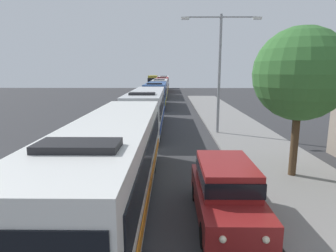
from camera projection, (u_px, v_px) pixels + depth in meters
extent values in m
cube|color=silver|center=(114.00, 159.00, 9.82)|extent=(2.50, 11.86, 2.70)
cube|color=black|center=(151.00, 149.00, 9.74)|extent=(0.04, 10.91, 1.00)
cube|color=black|center=(77.00, 149.00, 9.77)|extent=(0.04, 10.91, 1.00)
cube|color=orange|center=(151.00, 181.00, 9.96)|extent=(0.03, 11.26, 0.36)
cube|color=black|center=(78.00, 146.00, 6.05)|extent=(1.75, 0.90, 0.16)
cylinder|color=black|center=(152.00, 162.00, 13.24)|extent=(0.28, 1.00, 1.00)
cylinder|color=black|center=(105.00, 162.00, 13.26)|extent=(0.28, 1.00, 1.00)
cube|color=silver|center=(147.00, 108.00, 23.10)|extent=(2.50, 12.04, 2.70)
cube|color=black|center=(163.00, 103.00, 23.02)|extent=(0.04, 11.08, 1.00)
cube|color=black|center=(131.00, 103.00, 23.05)|extent=(0.04, 11.08, 1.00)
cube|color=black|center=(138.00, 116.00, 17.12)|extent=(2.30, 0.04, 1.20)
cube|color=navy|center=(163.00, 117.00, 23.24)|extent=(0.03, 11.44, 0.36)
cube|color=black|center=(142.00, 94.00, 19.28)|extent=(1.75, 0.90, 0.16)
cylinder|color=black|center=(159.00, 132.00, 19.66)|extent=(0.28, 1.00, 1.00)
cylinder|color=black|center=(127.00, 132.00, 19.68)|extent=(0.28, 1.00, 1.00)
cylinder|color=black|center=(162.00, 116.00, 26.57)|extent=(0.28, 1.00, 1.00)
cylinder|color=black|center=(138.00, 116.00, 26.59)|extent=(0.28, 1.00, 1.00)
cube|color=#284C8C|center=(156.00, 94.00, 36.69)|extent=(2.50, 10.77, 2.70)
cube|color=black|center=(166.00, 91.00, 36.61)|extent=(0.04, 9.90, 1.00)
cube|color=black|center=(146.00, 91.00, 36.64)|extent=(0.04, 9.90, 1.00)
cube|color=black|center=(153.00, 95.00, 31.33)|extent=(2.30, 0.04, 1.20)
cube|color=gold|center=(166.00, 100.00, 36.83)|extent=(0.03, 10.23, 0.36)
cube|color=black|center=(154.00, 84.00, 33.25)|extent=(1.75, 0.90, 0.16)
cylinder|color=black|center=(164.00, 106.00, 33.64)|extent=(0.28, 1.00, 1.00)
cylinder|color=black|center=(145.00, 106.00, 33.66)|extent=(0.28, 1.00, 1.00)
cylinder|color=black|center=(165.00, 101.00, 39.82)|extent=(0.28, 1.00, 1.00)
cylinder|color=black|center=(149.00, 101.00, 39.84)|extent=(0.28, 1.00, 1.00)
cube|color=silver|center=(160.00, 87.00, 50.09)|extent=(2.50, 11.31, 2.70)
cube|color=black|center=(167.00, 85.00, 50.01)|extent=(0.04, 10.40, 1.00)
cube|color=black|center=(153.00, 85.00, 50.03)|extent=(0.04, 10.40, 1.00)
cube|color=black|center=(159.00, 88.00, 44.46)|extent=(2.30, 0.04, 1.20)
cube|color=gold|center=(167.00, 92.00, 50.23)|extent=(0.03, 10.74, 0.36)
cube|color=black|center=(159.00, 80.00, 46.48)|extent=(1.75, 0.90, 0.16)
cylinder|color=black|center=(166.00, 96.00, 46.87)|extent=(0.28, 1.00, 1.00)
cylinder|color=black|center=(153.00, 96.00, 46.89)|extent=(0.28, 1.00, 1.00)
cylinder|color=black|center=(167.00, 93.00, 53.36)|extent=(0.28, 1.00, 1.00)
cylinder|color=black|center=(155.00, 93.00, 53.38)|extent=(0.28, 1.00, 1.00)
cube|color=maroon|center=(162.00, 84.00, 63.02)|extent=(2.50, 12.12, 2.70)
cube|color=black|center=(168.00, 82.00, 62.94)|extent=(0.04, 11.15, 1.00)
cube|color=black|center=(157.00, 82.00, 62.97)|extent=(0.04, 11.15, 1.00)
cube|color=black|center=(162.00, 84.00, 57.00)|extent=(2.30, 0.04, 1.20)
cube|color=gold|center=(168.00, 87.00, 63.16)|extent=(0.03, 11.52, 0.36)
cube|color=black|center=(162.00, 78.00, 59.18)|extent=(1.75, 0.90, 0.16)
cylinder|color=black|center=(167.00, 90.00, 59.55)|extent=(0.28, 1.00, 1.00)
cylinder|color=black|center=(157.00, 90.00, 59.58)|extent=(0.28, 1.00, 1.00)
cylinder|color=black|center=(168.00, 88.00, 66.51)|extent=(0.28, 1.00, 1.00)
cylinder|color=black|center=(158.00, 88.00, 66.54)|extent=(0.28, 1.00, 1.00)
cube|color=silver|center=(164.00, 81.00, 76.92)|extent=(2.50, 11.63, 2.70)
cube|color=black|center=(169.00, 80.00, 76.84)|extent=(0.04, 10.70, 1.00)
cube|color=black|center=(159.00, 80.00, 76.87)|extent=(0.04, 10.70, 1.00)
cube|color=black|center=(163.00, 81.00, 71.14)|extent=(2.30, 0.04, 1.20)
cube|color=navy|center=(169.00, 84.00, 77.06)|extent=(0.03, 11.05, 0.36)
cube|color=black|center=(164.00, 76.00, 73.22)|extent=(1.75, 0.90, 0.16)
cylinder|color=black|center=(168.00, 86.00, 73.60)|extent=(0.28, 1.00, 1.00)
cylinder|color=black|center=(159.00, 86.00, 73.63)|extent=(0.28, 1.00, 1.00)
cylinder|color=black|center=(168.00, 85.00, 80.28)|extent=(0.28, 1.00, 1.00)
cylinder|color=black|center=(160.00, 85.00, 80.30)|extent=(0.28, 1.00, 1.00)
cube|color=maroon|center=(226.00, 200.00, 8.95)|extent=(1.84, 4.54, 0.80)
cube|color=maroon|center=(226.00, 174.00, 8.94)|extent=(1.62, 2.63, 0.80)
cube|color=black|center=(226.00, 174.00, 8.94)|extent=(1.66, 2.72, 0.44)
sphere|color=#F9EFCC|center=(223.00, 239.00, 6.69)|extent=(0.18, 0.18, 0.18)
sphere|color=#F9EFCC|center=(266.00, 240.00, 6.68)|extent=(0.18, 0.18, 0.18)
cylinder|color=black|center=(205.00, 235.00, 7.65)|extent=(0.22, 0.70, 0.70)
cylinder|color=black|center=(266.00, 236.00, 7.63)|extent=(0.22, 0.70, 0.70)
cylinder|color=black|center=(196.00, 191.00, 10.41)|extent=(0.22, 0.70, 0.70)
cylinder|color=black|center=(241.00, 192.00, 10.39)|extent=(0.22, 0.70, 0.70)
cube|color=black|center=(152.00, 82.00, 77.47)|extent=(2.30, 1.80, 2.20)
cube|color=gold|center=(153.00, 80.00, 81.45)|extent=(2.35, 6.45, 2.70)
cube|color=black|center=(152.00, 81.00, 76.51)|extent=(2.07, 0.04, 0.90)
cylinder|color=black|center=(148.00, 86.00, 77.68)|extent=(0.26, 0.90, 0.90)
cylinder|color=black|center=(156.00, 86.00, 77.65)|extent=(0.26, 0.90, 0.90)
cylinder|color=black|center=(150.00, 85.00, 83.07)|extent=(0.26, 0.90, 0.90)
cylinder|color=black|center=(157.00, 85.00, 83.05)|extent=(0.26, 0.90, 0.90)
cylinder|color=gray|center=(219.00, 75.00, 20.37)|extent=(0.20, 0.20, 8.34)
cylinder|color=gray|center=(203.00, 17.00, 19.62)|extent=(2.49, 0.10, 0.10)
cube|color=silver|center=(185.00, 18.00, 19.65)|extent=(0.56, 0.28, 0.16)
cylinder|color=gray|center=(239.00, 17.00, 19.59)|extent=(2.49, 0.10, 0.10)
cube|color=silver|center=(257.00, 18.00, 19.59)|extent=(0.56, 0.28, 0.16)
cylinder|color=#4C3823|center=(294.00, 144.00, 12.36)|extent=(0.32, 0.32, 2.84)
sphere|color=#387033|center=(301.00, 74.00, 11.79)|extent=(3.88, 3.88, 3.88)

